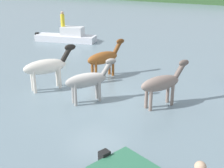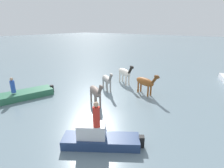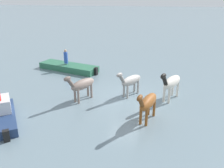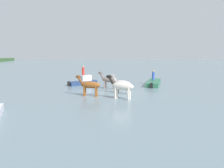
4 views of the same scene
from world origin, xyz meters
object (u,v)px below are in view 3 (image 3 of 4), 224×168
Objects in this scene: horse_dun_straggler at (130,81)px; horse_dark_mare at (148,103)px; horse_lead at (82,85)px; boat_launch_far at (5,116)px; boat_skiff_near at (69,68)px; horse_gray_outer at (171,83)px; person_helmsman_aft at (66,57)px.

horse_dun_straggler is 3.30m from horse_dark_mare.
horse_lead is 0.63× the size of boat_launch_far.
horse_dark_mare reaches higher than boat_skiff_near.
horse_gray_outer is 9.44m from boat_skiff_near.
horse_lead is at bearing -51.69° from horse_gray_outer.
horse_dark_mare is at bearing 94.37° from horse_lead.
horse_dun_straggler is 7.22m from boat_skiff_near.
horse_dark_mare is 4.43m from horse_lead.
horse_gray_outer is (-2.51, 0.25, 0.13)m from horse_dun_straggler.
horse_dark_mare reaches higher than horse_lead.
horse_dark_mare is 1.08× the size of horse_lead.
horse_lead reaches higher than horse_dun_straggler.
boat_skiff_near is at bearing -118.54° from horse_dark_mare.
horse_dun_straggler is at bearing 142.83° from person_helmsman_aft.
horse_dun_straggler is 0.60× the size of boat_launch_far.
boat_skiff_near is 1.00m from person_helmsman_aft.
horse_gray_outer reaches higher than boat_skiff_near.
horse_lead is at bearing 134.07° from boat_skiff_near.
horse_dun_straggler is 0.86× the size of horse_gray_outer.
person_helmsman_aft is at bearing -93.54° from horse_dun_straggler.
boat_launch_far is 0.66× the size of boat_skiff_near.
horse_dun_straggler reaches higher than person_helmsman_aft.
horse_gray_outer is (-1.37, -2.86, 0.08)m from horse_dark_mare.
horse_dun_straggler is at bearing -140.34° from horse_dark_mare.
person_helmsman_aft is (2.99, -5.62, 0.13)m from horse_lead.
horse_gray_outer reaches higher than horse_dark_mare.
horse_dark_mare is 10.27m from person_helmsman_aft.
person_helmsman_aft reaches higher than boat_launch_far.
boat_launch_far is at bearing -21.59° from horse_dun_straggler.
horse_gray_outer is at bearing 167.94° from boat_skiff_near.
horse_dun_straggler reaches higher than boat_skiff_near.
boat_skiff_near is (-0.54, -8.72, -0.12)m from boat_launch_far.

